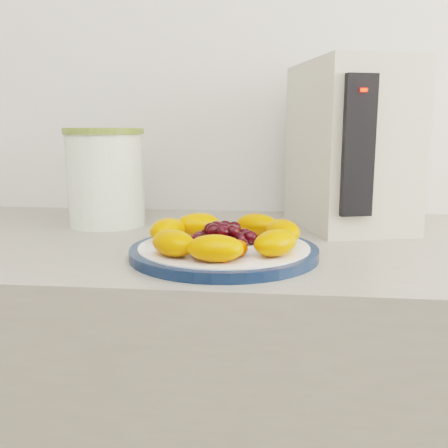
# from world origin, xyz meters

# --- Properties ---
(wall_back) EXTENTS (3.50, 0.02, 2.60)m
(wall_back) POSITION_xyz_m (0.00, 1.51, 1.30)
(wall_back) COLOR silver
(wall_back) RESTS_ON floor
(plate_rim) EXTENTS (0.28, 0.28, 0.01)m
(plate_rim) POSITION_xyz_m (-0.05, 1.07, 0.91)
(plate_rim) COLOR #0D1F3E
(plate_rim) RESTS_ON counter
(plate_face) EXTENTS (0.26, 0.26, 0.02)m
(plate_face) POSITION_xyz_m (-0.05, 1.07, 0.91)
(plate_face) COLOR white
(plate_face) RESTS_ON counter
(canister) EXTENTS (0.19, 0.19, 0.18)m
(canister) POSITION_xyz_m (-0.31, 1.29, 0.99)
(canister) COLOR #367012
(canister) RESTS_ON counter
(canister_lid) EXTENTS (0.19, 0.19, 0.01)m
(canister_lid) POSITION_xyz_m (-0.31, 1.29, 1.09)
(canister_lid) COLOR olive
(canister_lid) RESTS_ON canister
(appliance_body) EXTENTS (0.24, 0.29, 0.31)m
(appliance_body) POSITION_xyz_m (0.16, 1.33, 1.06)
(appliance_body) COLOR beige
(appliance_body) RESTS_ON counter
(appliance_panel) EXTENTS (0.06, 0.03, 0.23)m
(appliance_panel) POSITION_xyz_m (0.16, 1.19, 1.06)
(appliance_panel) COLOR black
(appliance_panel) RESTS_ON appliance_body
(appliance_led) EXTENTS (0.01, 0.01, 0.01)m
(appliance_led) POSITION_xyz_m (0.16, 1.18, 1.15)
(appliance_led) COLOR #FF0C05
(appliance_led) RESTS_ON appliance_panel
(fruit_plate) EXTENTS (0.24, 0.24, 0.04)m
(fruit_plate) POSITION_xyz_m (-0.05, 1.06, 0.93)
(fruit_plate) COLOR #DC6100
(fruit_plate) RESTS_ON plate_face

